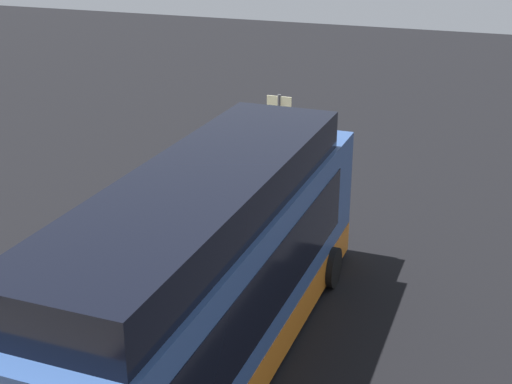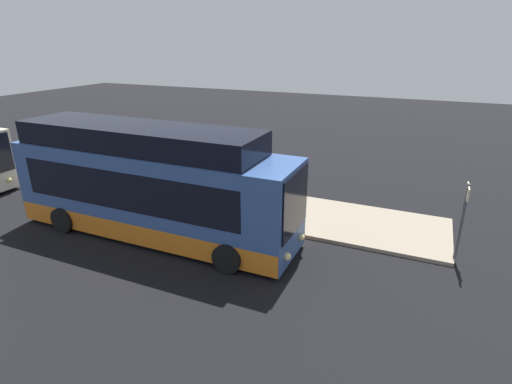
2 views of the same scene
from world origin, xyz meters
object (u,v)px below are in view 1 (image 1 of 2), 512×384
(suitcase, at_px, (126,276))
(sign_post, at_px, (279,123))
(passenger_waiting, at_px, (136,238))
(passenger_with_bags, at_px, (168,208))
(trash_bin, at_px, (121,298))
(bus_lead, at_px, (213,279))
(passenger_boarding, at_px, (158,224))

(suitcase, relative_size, sign_post, 0.39)
(passenger_waiting, height_order, passenger_with_bags, passenger_waiting)
(passenger_waiting, xyz_separation_m, suitcase, (-0.56, -0.02, -0.65))
(sign_post, relative_size, trash_bin, 3.75)
(trash_bin, bearing_deg, passenger_waiting, 15.00)
(bus_lead, distance_m, passenger_with_bags, 4.93)
(passenger_with_bags, bearing_deg, trash_bin, 54.35)
(passenger_waiting, relative_size, passenger_with_bags, 1.01)
(trash_bin, bearing_deg, sign_post, -1.68)
(passenger_with_bags, bearing_deg, suitcase, 49.35)
(suitcase, bearing_deg, sign_post, -4.19)
(passenger_boarding, xyz_separation_m, trash_bin, (-2.16, -0.26, -0.68))
(suitcase, bearing_deg, passenger_waiting, 1.92)
(passenger_boarding, distance_m, trash_bin, 2.28)
(passenger_boarding, xyz_separation_m, passenger_waiting, (-0.83, 0.09, -0.00))
(passenger_boarding, bearing_deg, suitcase, -76.24)
(passenger_with_bags, height_order, sign_post, sign_post)
(bus_lead, xyz_separation_m, suitcase, (1.53, 2.77, -1.26))
(passenger_boarding, height_order, trash_bin, passenger_boarding)
(passenger_waiting, height_order, suitcase, passenger_waiting)
(bus_lead, height_order, passenger_with_bags, bus_lead)
(sign_post, bearing_deg, bus_lead, -167.48)
(passenger_waiting, relative_size, suitcase, 1.93)
(bus_lead, height_order, passenger_boarding, bus_lead)
(sign_post, bearing_deg, trash_bin, 178.32)
(suitcase, relative_size, trash_bin, 1.45)
(passenger_boarding, relative_size, passenger_with_bags, 1.01)
(passenger_with_bags, relative_size, suitcase, 1.91)
(passenger_waiting, bearing_deg, passenger_with_bags, 127.66)
(passenger_with_bags, xyz_separation_m, trash_bin, (-3.14, -0.52, -0.65))
(passenger_with_bags, height_order, trash_bin, passenger_with_bags)
(passenger_waiting, bearing_deg, trash_bin, -42.57)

